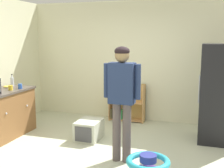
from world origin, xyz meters
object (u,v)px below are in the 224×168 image
(refrigerator, at_px, (220,94))
(standing_person, at_px, (122,93))
(baby_walker, at_px, (148,166))
(bookshelf, at_px, (125,105))
(clear_bottle, at_px, (12,81))
(yellow_cup, at_px, (11,88))
(banana_bunch, at_px, (7,86))
(pet_carrier, at_px, (89,130))
(blue_cup, at_px, (20,86))

(refrigerator, height_order, standing_person, refrigerator)
(baby_walker, bearing_deg, bookshelf, 111.99)
(bookshelf, xyz_separation_m, baby_walker, (1.03, -2.55, -0.20))
(refrigerator, xyz_separation_m, clear_bottle, (-4.04, -0.51, 0.11))
(standing_person, bearing_deg, baby_walker, -38.52)
(clear_bottle, bearing_deg, yellow_cup, -56.66)
(bookshelf, distance_m, banana_bunch, 2.59)
(refrigerator, xyz_separation_m, baby_walker, (-0.95, -1.76, -0.73))
(baby_walker, bearing_deg, clear_bottle, 157.96)
(pet_carrier, distance_m, banana_bunch, 1.87)
(standing_person, bearing_deg, banana_bunch, 165.95)
(refrigerator, height_order, baby_walker, refrigerator)
(pet_carrier, bearing_deg, yellow_cup, -169.45)
(refrigerator, height_order, banana_bunch, refrigerator)
(bookshelf, height_order, yellow_cup, yellow_cup)
(bookshelf, bearing_deg, pet_carrier, -101.87)
(pet_carrier, bearing_deg, clear_bottle, 175.63)
(refrigerator, relative_size, pet_carrier, 3.22)
(banana_bunch, relative_size, clear_bottle, 0.63)
(pet_carrier, xyz_separation_m, clear_bottle, (-1.75, 0.13, 0.82))
(pet_carrier, relative_size, yellow_cup, 5.81)
(pet_carrier, distance_m, yellow_cup, 1.69)
(standing_person, bearing_deg, yellow_cup, 169.06)
(clear_bottle, bearing_deg, baby_walker, -22.04)
(refrigerator, bearing_deg, blue_cup, -168.92)
(clear_bottle, xyz_separation_m, yellow_cup, (0.27, -0.41, -0.05))
(baby_walker, distance_m, clear_bottle, 3.43)
(pet_carrier, bearing_deg, banana_bunch, -177.14)
(baby_walker, xyz_separation_m, pet_carrier, (-1.33, 1.11, 0.02))
(clear_bottle, xyz_separation_m, blue_cup, (0.34, -0.21, -0.05))
(blue_cup, bearing_deg, refrigerator, 11.08)
(banana_bunch, bearing_deg, bookshelf, 37.14)
(refrigerator, distance_m, standing_person, 2.00)
(standing_person, distance_m, pet_carrier, 1.43)
(bookshelf, bearing_deg, banana_bunch, -142.86)
(blue_cup, bearing_deg, clear_bottle, 148.07)
(standing_person, xyz_separation_m, banana_bunch, (-2.56, 0.64, -0.14))
(refrigerator, distance_m, pet_carrier, 2.48)
(pet_carrier, xyz_separation_m, blue_cup, (-1.41, -0.08, 0.77))
(banana_bunch, height_order, yellow_cup, yellow_cup)
(pet_carrier, bearing_deg, bookshelf, 78.13)
(standing_person, bearing_deg, pet_carrier, 139.36)
(refrigerator, xyz_separation_m, banana_bunch, (-4.00, -0.73, 0.04))
(pet_carrier, relative_size, blue_cup, 5.81)
(refrigerator, height_order, clear_bottle, refrigerator)
(blue_cup, bearing_deg, baby_walker, -20.70)
(bookshelf, xyz_separation_m, standing_person, (0.54, -2.16, 0.71))
(yellow_cup, bearing_deg, banana_bunch, 140.56)
(baby_walker, relative_size, clear_bottle, 2.46)
(baby_walker, xyz_separation_m, clear_bottle, (-3.08, 1.25, 0.84))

